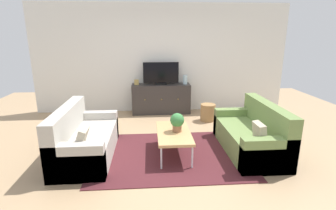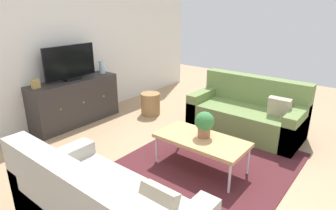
# 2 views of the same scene
# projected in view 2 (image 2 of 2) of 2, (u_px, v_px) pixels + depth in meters

# --- Properties ---
(ground_plane) EXTENTS (10.00, 10.00, 0.00)m
(ground_plane) POSITION_uv_depth(u_px,v_px,m) (189.00, 167.00, 3.51)
(ground_plane) COLOR tan
(wall_back) EXTENTS (6.40, 0.12, 2.70)m
(wall_back) POSITION_uv_depth(u_px,v_px,m) (60.00, 40.00, 4.56)
(wall_back) COLOR silver
(wall_back) RESTS_ON ground_plane
(area_rug) EXTENTS (2.50, 1.90, 0.01)m
(area_rug) POSITION_uv_depth(u_px,v_px,m) (199.00, 170.00, 3.42)
(area_rug) COLOR #4C1E23
(area_rug) RESTS_ON ground_plane
(couch_right_side) EXTENTS (0.80, 1.66, 0.84)m
(couch_right_side) POSITION_uv_depth(u_px,v_px,m) (248.00, 114.00, 4.41)
(couch_right_side) COLOR olive
(couch_right_side) RESTS_ON ground_plane
(coffee_table) EXTENTS (0.54, 1.08, 0.40)m
(coffee_table) POSITION_uv_depth(u_px,v_px,m) (201.00, 141.00, 3.36)
(coffee_table) COLOR tan
(coffee_table) RESTS_ON ground_plane
(potted_plant) EXTENTS (0.23, 0.23, 0.31)m
(potted_plant) POSITION_uv_depth(u_px,v_px,m) (204.00, 123.00, 3.33)
(potted_plant) COLOR #936042
(potted_plant) RESTS_ON coffee_table
(tv_console) EXTENTS (1.46, 0.47, 0.74)m
(tv_console) POSITION_uv_depth(u_px,v_px,m) (75.00, 102.00, 4.70)
(tv_console) COLOR #332D2B
(tv_console) RESTS_ON ground_plane
(flat_screen_tv) EXTENTS (0.88, 0.16, 0.55)m
(flat_screen_tv) POSITION_uv_depth(u_px,v_px,m) (70.00, 63.00, 4.50)
(flat_screen_tv) COLOR black
(flat_screen_tv) RESTS_ON tv_console
(glass_vase) EXTENTS (0.11, 0.11, 0.23)m
(glass_vase) POSITION_uv_depth(u_px,v_px,m) (102.00, 67.00, 4.99)
(glass_vase) COLOR silver
(glass_vase) RESTS_ON tv_console
(mantel_clock) EXTENTS (0.11, 0.07, 0.13)m
(mantel_clock) POSITION_uv_depth(u_px,v_px,m) (36.00, 84.00, 4.11)
(mantel_clock) COLOR tan
(mantel_clock) RESTS_ON tv_console
(wicker_basket) EXTENTS (0.34, 0.34, 0.39)m
(wicker_basket) POSITION_uv_depth(u_px,v_px,m) (151.00, 104.00, 5.11)
(wicker_basket) COLOR #9E7547
(wicker_basket) RESTS_ON ground_plane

